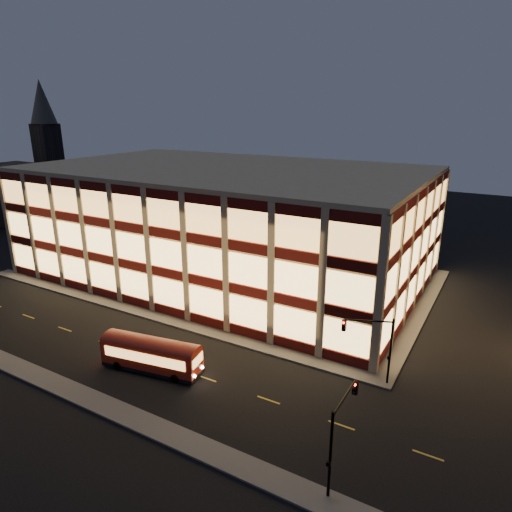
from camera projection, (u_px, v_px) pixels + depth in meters
The scene contains 10 objects.
ground at pixel (163, 324), 48.33m from camera, with size 200.00×200.00×0.00m, color black.
sidewalk_office_south at pixel (148, 314), 50.55m from camera, with size 54.00×2.00×0.15m, color #514F4C.
sidewalk_office_east at pixel (420, 310), 51.40m from camera, with size 2.00×30.00×0.15m, color #514F4C.
sidewalk_near at pixel (58, 385), 37.61m from camera, with size 100.00×2.00×0.15m, color #514F4C.
office_building at pixel (227, 221), 61.37m from camera, with size 50.45×30.45×14.50m.
church_tower at pixel (50, 162), 111.63m from camera, with size 5.00×5.00×18.00m, color #2D2621.
church_spire at pixel (41, 102), 107.26m from camera, with size 6.00×6.00×10.00m, color #4C473F.
traffic_signal_far at pixel (373, 339), 36.71m from camera, with size 3.79×1.87×6.00m.
traffic_signal_near at pixel (340, 425), 26.82m from camera, with size 0.32×4.45×6.00m.
trolley_bus at pixel (151, 353), 39.40m from camera, with size 9.18×3.70×3.03m.
Camera 1 is at (30.36, -32.90, 21.95)m, focal length 32.00 mm.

